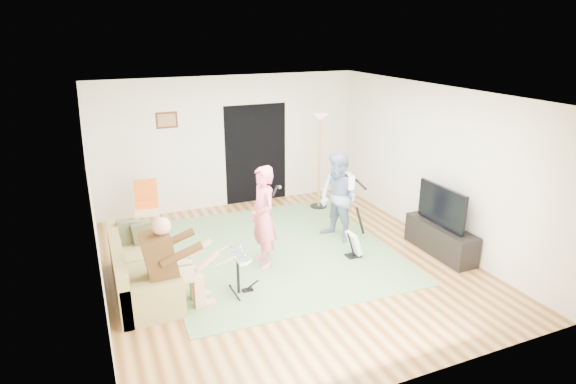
# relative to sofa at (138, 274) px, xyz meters

# --- Properties ---
(floor) EXTENTS (6.00, 6.00, 0.00)m
(floor) POSITION_rel_sofa_xyz_m (2.29, -0.07, -0.26)
(floor) COLOR brown
(floor) RESTS_ON ground
(walls) EXTENTS (5.50, 6.00, 2.70)m
(walls) POSITION_rel_sofa_xyz_m (2.29, -0.07, 1.09)
(walls) COLOR beige
(walls) RESTS_ON floor
(ceiling) EXTENTS (6.00, 6.00, 0.00)m
(ceiling) POSITION_rel_sofa_xyz_m (2.29, -0.07, 2.44)
(ceiling) COLOR white
(ceiling) RESTS_ON walls
(window_blinds) EXTENTS (0.00, 2.05, 2.05)m
(window_blinds) POSITION_rel_sofa_xyz_m (-0.46, 0.13, 1.29)
(window_blinds) COLOR olive
(window_blinds) RESTS_ON walls
(doorway) EXTENTS (2.10, 0.00, 2.10)m
(doorway) POSITION_rel_sofa_xyz_m (2.84, 2.92, 0.79)
(doorway) COLOR black
(doorway) RESTS_ON walls
(picture_frame) EXTENTS (0.42, 0.03, 0.32)m
(picture_frame) POSITION_rel_sofa_xyz_m (1.04, 2.92, 1.64)
(picture_frame) COLOR #3F2314
(picture_frame) RESTS_ON walls
(area_rug) EXTENTS (3.81, 4.06, 0.02)m
(area_rug) POSITION_rel_sofa_xyz_m (2.31, 0.43, -0.26)
(area_rug) COLOR #59804E
(area_rug) RESTS_ON floor
(sofa) EXTENTS (0.81, 1.96, 0.79)m
(sofa) POSITION_rel_sofa_xyz_m (0.00, 0.00, 0.00)
(sofa) COLOR #96864B
(sofa) RESTS_ON floor
(drummer) EXTENTS (0.86, 0.48, 1.32)m
(drummer) POSITION_rel_sofa_xyz_m (0.41, -0.65, 0.25)
(drummer) COLOR #492F14
(drummer) RESTS_ON sofa
(drum_kit) EXTENTS (0.36, 0.64, 0.66)m
(drum_kit) POSITION_rel_sofa_xyz_m (1.29, -0.65, 0.02)
(drum_kit) COLOR black
(drum_kit) RESTS_ON floor
(singer) EXTENTS (0.42, 0.61, 1.63)m
(singer) POSITION_rel_sofa_xyz_m (1.93, 0.04, 0.55)
(singer) COLOR pink
(singer) RESTS_ON floor
(microphone) EXTENTS (0.06, 0.06, 0.24)m
(microphone) POSITION_rel_sofa_xyz_m (2.13, 0.04, 0.95)
(microphone) COLOR black
(microphone) RESTS_ON singer
(guitarist) EXTENTS (0.81, 0.92, 1.58)m
(guitarist) POSITION_rel_sofa_xyz_m (3.47, 0.43, 0.53)
(guitarist) COLOR #7484AA
(guitarist) RESTS_ON floor
(guitar_held) EXTENTS (0.25, 0.61, 0.26)m
(guitar_held) POSITION_rel_sofa_xyz_m (3.67, 0.43, 0.81)
(guitar_held) COLOR white
(guitar_held) RESTS_ON guitarist
(guitar_spare) EXTENTS (0.32, 0.28, 0.88)m
(guitar_spare) POSITION_rel_sofa_xyz_m (3.38, -0.29, -0.01)
(guitar_spare) COLOR black
(guitar_spare) RESTS_ON floor
(torchiere_lamp) EXTENTS (0.35, 0.35, 1.97)m
(torchiere_lamp) POSITION_rel_sofa_xyz_m (3.89, 2.02, 1.08)
(torchiere_lamp) COLOR black
(torchiere_lamp) RESTS_ON floor
(dining_chair) EXTENTS (0.48, 0.50, 1.00)m
(dining_chair) POSITION_rel_sofa_xyz_m (0.41, 1.98, 0.09)
(dining_chair) COLOR beige
(dining_chair) RESTS_ON floor
(tv_cabinet) EXTENTS (0.40, 1.40, 0.50)m
(tv_cabinet) POSITION_rel_sofa_xyz_m (4.79, -0.72, -0.01)
(tv_cabinet) COLOR black
(tv_cabinet) RESTS_ON floor
(television) EXTENTS (0.06, 1.07, 0.65)m
(television) POSITION_rel_sofa_xyz_m (4.74, -0.72, 0.59)
(television) COLOR black
(television) RESTS_ON tv_cabinet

